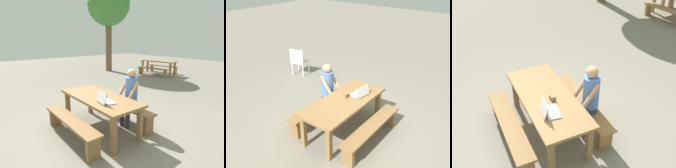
{
  "view_description": "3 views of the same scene",
  "coord_description": "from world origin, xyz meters",
  "views": [
    {
      "loc": [
        2.97,
        -2.0,
        1.9
      ],
      "look_at": [
        0.12,
        0.25,
        0.99
      ],
      "focal_mm": 28.94,
      "sensor_mm": 36.0,
      "label": 1
    },
    {
      "loc": [
        -3.54,
        -2.55,
        3.27
      ],
      "look_at": [
        0.12,
        0.25,
        0.99
      ],
      "focal_mm": 39.9,
      "sensor_mm": 36.0,
      "label": 2
    },
    {
      "loc": [
        3.28,
        -1.24,
        3.42
      ],
      "look_at": [
        0.12,
        0.25,
        0.99
      ],
      "focal_mm": 43.34,
      "sensor_mm": 36.0,
      "label": 3
    }
  ],
  "objects": [
    {
      "name": "ground_plane",
      "position": [
        0.0,
        0.0,
        0.0
      ],
      "size": [
        30.0,
        30.0,
        0.0
      ],
      "primitive_type": "plane",
      "color": "gray"
    },
    {
      "name": "laptop",
      "position": [
        0.39,
        -0.13,
        0.79
      ],
      "size": [
        0.38,
        0.32,
        0.21
      ],
      "rotation": [
        0.0,
        0.0,
        2.99
      ],
      "color": "silver",
      "rests_on": "picnic_table_front"
    },
    {
      "name": "picnic_table_mid",
      "position": [
        -3.16,
        6.07,
        0.63
      ],
      "size": [
        1.94,
        1.03,
        0.75
      ],
      "rotation": [
        0.0,
        0.0,
        0.17
      ],
      "color": "#9E754C",
      "rests_on": "ground"
    },
    {
      "name": "bench_far",
      "position": [
        0.0,
        0.66,
        0.32
      ],
      "size": [
        1.78,
        0.3,
        0.42
      ],
      "color": "olive",
      "rests_on": "ground"
    },
    {
      "name": "person_seated",
      "position": [
        0.27,
        0.63,
        0.73
      ],
      "size": [
        0.38,
        0.39,
        1.28
      ],
      "color": "#333847",
      "rests_on": "ground"
    },
    {
      "name": "bench_near",
      "position": [
        0.0,
        -0.66,
        0.32
      ],
      "size": [
        1.78,
        0.3,
        0.42
      ],
      "color": "olive",
      "rests_on": "ground"
    },
    {
      "name": "bench_mid_north",
      "position": [
        -3.27,
        6.69,
        0.32
      ],
      "size": [
        1.69,
        0.58,
        0.42
      ],
      "rotation": [
        0.0,
        0.0,
        0.17
      ],
      "color": "#9E754C",
      "rests_on": "ground"
    },
    {
      "name": "picnic_table_front",
      "position": [
        0.0,
        0.0,
        0.63
      ],
      "size": [
        1.95,
        0.82,
        0.74
      ],
      "color": "olive",
      "rests_on": "ground"
    },
    {
      "name": "bench_mid_south",
      "position": [
        -3.05,
        5.44,
        0.32
      ],
      "size": [
        1.69,
        0.58,
        0.42
      ],
      "rotation": [
        0.0,
        0.0,
        0.17
      ],
      "color": "#9E754C",
      "rests_on": "ground"
    },
    {
      "name": "tree_left",
      "position": [
        -5.75,
        4.64,
        3.75
      ],
      "size": [
        2.43,
        2.43,
        5.03
      ],
      "color": "brown",
      "rests_on": "ground"
    },
    {
      "name": "small_pouch",
      "position": [
        0.12,
        0.05,
        0.78
      ],
      "size": [
        0.11,
        0.08,
        0.09
      ],
      "color": "olive",
      "rests_on": "picnic_table_front"
    }
  ]
}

